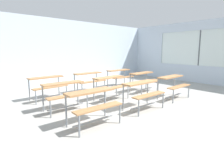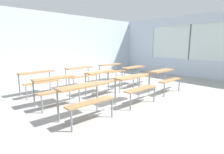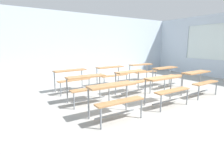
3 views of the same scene
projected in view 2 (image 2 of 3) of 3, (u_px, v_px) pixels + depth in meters
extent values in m
cube|color=#9E9E99|center=(130.00, 99.00, 5.22)|extent=(10.00, 9.00, 0.05)
cube|color=silver|center=(58.00, 46.00, 8.17)|extent=(10.00, 0.12, 3.00)
cube|color=silver|center=(198.00, 69.00, 8.49)|extent=(0.12, 9.00, 0.85)
cube|color=silver|center=(203.00, 18.00, 8.05)|extent=(0.12, 9.00, 0.45)
cube|color=silver|center=(140.00, 43.00, 10.80)|extent=(0.12, 1.90, 1.70)
cube|color=silver|center=(190.00, 42.00, 8.61)|extent=(0.02, 4.20, 1.70)
cube|color=#4C5156|center=(190.00, 42.00, 8.61)|extent=(0.06, 0.05, 1.70)
cube|color=#A87547|center=(82.00, 86.00, 3.74)|extent=(1.11, 0.34, 0.04)
cube|color=#A87547|center=(91.00, 102.00, 3.55)|extent=(1.10, 0.24, 0.03)
cylinder|color=gray|center=(58.00, 106.00, 3.58)|extent=(0.04, 0.04, 0.72)
cylinder|color=gray|center=(97.00, 96.00, 4.23)|extent=(0.04, 0.04, 0.72)
cylinder|color=gray|center=(71.00, 121.00, 3.20)|extent=(0.04, 0.04, 0.44)
cylinder|color=gray|center=(112.00, 108.00, 3.86)|extent=(0.04, 0.04, 0.44)
cube|color=gray|center=(86.00, 115.00, 3.75)|extent=(1.00, 0.05, 0.03)
cube|color=#A87547|center=(132.00, 77.00, 4.80)|extent=(1.10, 0.34, 0.04)
cube|color=#A87547|center=(141.00, 89.00, 4.62)|extent=(1.10, 0.24, 0.03)
cylinder|color=gray|center=(115.00, 92.00, 4.64)|extent=(0.04, 0.04, 0.72)
cylinder|color=gray|center=(139.00, 86.00, 5.30)|extent=(0.04, 0.04, 0.72)
cylinder|color=gray|center=(130.00, 102.00, 4.26)|extent=(0.04, 0.04, 0.44)
cylinder|color=gray|center=(154.00, 94.00, 4.92)|extent=(0.04, 0.04, 0.44)
cube|color=gray|center=(135.00, 100.00, 4.81)|extent=(1.00, 0.05, 0.03)
cube|color=#A87547|center=(162.00, 71.00, 5.90)|extent=(1.10, 0.33, 0.04)
cube|color=#A87547|center=(170.00, 80.00, 5.73)|extent=(1.10, 0.23, 0.03)
cylinder|color=gray|center=(149.00, 83.00, 5.73)|extent=(0.04, 0.04, 0.72)
cylinder|color=gray|center=(165.00, 79.00, 6.41)|extent=(0.04, 0.04, 0.72)
cylinder|color=gray|center=(164.00, 90.00, 5.36)|extent=(0.04, 0.04, 0.44)
cylinder|color=gray|center=(179.00, 85.00, 6.04)|extent=(0.04, 0.04, 0.44)
cube|color=gray|center=(164.00, 89.00, 5.92)|extent=(1.00, 0.04, 0.03)
cube|color=#A87547|center=(54.00, 78.00, 4.62)|extent=(1.11, 0.36, 0.04)
cube|color=#A87547|center=(60.00, 91.00, 4.43)|extent=(1.11, 0.26, 0.03)
cylinder|color=gray|center=(34.00, 94.00, 4.46)|extent=(0.04, 0.04, 0.72)
cylinder|color=gray|center=(69.00, 87.00, 5.11)|extent=(0.04, 0.04, 0.72)
cylinder|color=gray|center=(42.00, 104.00, 4.08)|extent=(0.04, 0.04, 0.44)
cylinder|color=gray|center=(79.00, 96.00, 4.73)|extent=(0.04, 0.04, 0.44)
cube|color=gray|center=(58.00, 102.00, 4.63)|extent=(1.00, 0.07, 0.03)
cube|color=#A87547|center=(100.00, 72.00, 5.66)|extent=(1.12, 0.38, 0.04)
cube|color=#A87547|center=(107.00, 82.00, 5.49)|extent=(1.11, 0.28, 0.03)
cylinder|color=gray|center=(86.00, 85.00, 5.47)|extent=(0.04, 0.04, 0.72)
cylinder|color=gray|center=(108.00, 80.00, 6.17)|extent=(0.04, 0.04, 0.72)
cylinder|color=gray|center=(97.00, 92.00, 5.12)|extent=(0.04, 0.04, 0.44)
cylinder|color=gray|center=(120.00, 86.00, 5.82)|extent=(0.04, 0.04, 0.44)
cube|color=gray|center=(104.00, 91.00, 5.68)|extent=(1.00, 0.08, 0.03)
cube|color=#A87547|center=(133.00, 67.00, 6.81)|extent=(1.11, 0.36, 0.04)
cube|color=#A87547|center=(140.00, 75.00, 6.64)|extent=(1.11, 0.26, 0.03)
cylinder|color=gray|center=(122.00, 77.00, 6.62)|extent=(0.04, 0.04, 0.72)
cylinder|color=gray|center=(138.00, 74.00, 7.32)|extent=(0.04, 0.04, 0.72)
cylinder|color=gray|center=(133.00, 83.00, 6.27)|extent=(0.04, 0.04, 0.44)
cylinder|color=gray|center=(149.00, 79.00, 6.96)|extent=(0.04, 0.04, 0.44)
cube|color=gray|center=(136.00, 83.00, 6.82)|extent=(1.00, 0.07, 0.03)
cube|color=#A87547|center=(36.00, 72.00, 5.59)|extent=(1.11, 0.37, 0.04)
cube|color=#A87547|center=(41.00, 82.00, 5.42)|extent=(1.11, 0.27, 0.03)
cylinder|color=gray|center=(19.00, 85.00, 5.40)|extent=(0.04, 0.04, 0.72)
cylinder|color=gray|center=(50.00, 80.00, 6.11)|extent=(0.04, 0.04, 0.72)
cylinder|color=gray|center=(26.00, 93.00, 5.05)|extent=(0.04, 0.04, 0.44)
cylinder|color=gray|center=(58.00, 87.00, 5.75)|extent=(0.04, 0.04, 0.44)
cube|color=gray|center=(40.00, 92.00, 5.61)|extent=(1.00, 0.08, 0.03)
cube|color=#A87547|center=(79.00, 68.00, 6.64)|extent=(1.10, 0.33, 0.04)
cube|color=#A87547|center=(84.00, 76.00, 6.46)|extent=(1.10, 0.23, 0.03)
cylinder|color=gray|center=(66.00, 78.00, 6.48)|extent=(0.04, 0.04, 0.72)
cylinder|color=gray|center=(88.00, 75.00, 7.14)|extent=(0.04, 0.04, 0.72)
cylinder|color=gray|center=(74.00, 84.00, 6.11)|extent=(0.04, 0.04, 0.44)
cylinder|color=gray|center=(97.00, 80.00, 6.77)|extent=(0.04, 0.04, 0.44)
cube|color=gray|center=(82.00, 84.00, 6.66)|extent=(1.00, 0.04, 0.03)
cube|color=#A87547|center=(110.00, 65.00, 7.71)|extent=(1.10, 0.34, 0.04)
cube|color=#A87547|center=(115.00, 72.00, 7.53)|extent=(1.10, 0.24, 0.03)
cylinder|color=gray|center=(99.00, 73.00, 7.55)|extent=(0.04, 0.04, 0.72)
cylinder|color=gray|center=(116.00, 71.00, 8.21)|extent=(0.04, 0.04, 0.72)
cylinder|color=gray|center=(108.00, 78.00, 7.18)|extent=(0.04, 0.04, 0.44)
cylinder|color=gray|center=(125.00, 76.00, 7.84)|extent=(0.04, 0.04, 0.44)
cube|color=gray|center=(112.00, 79.00, 7.72)|extent=(1.00, 0.05, 0.03)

